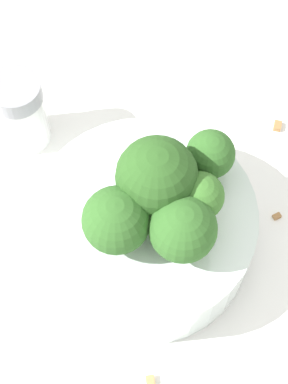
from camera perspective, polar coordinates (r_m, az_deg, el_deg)
ground_plane at (r=0.51m, az=0.00°, el=-4.41°), size 3.00×3.00×0.00m
bowl at (r=0.48m, az=0.00°, el=-3.23°), size 0.17×0.17×0.05m
broccoli_floret_0 at (r=0.43m, az=0.89°, el=1.52°), size 0.06×0.06×0.07m
broccoli_floret_1 at (r=0.45m, az=5.91°, el=3.30°), size 0.04×0.04×0.04m
broccoli_floret_2 at (r=0.43m, az=-2.29°, el=-2.75°), size 0.05×0.05×0.05m
broccoli_floret_3 at (r=0.43m, az=4.96°, el=-0.55°), size 0.03×0.03×0.05m
broccoli_floret_4 at (r=0.42m, az=3.74°, el=-3.09°), size 0.05×0.05×0.05m
pepper_shaker at (r=0.53m, az=-10.91°, el=6.98°), size 0.04×0.04×0.07m
almond_crumb_0 at (r=0.56m, az=11.83°, el=5.90°), size 0.01×0.01×0.01m
almond_crumb_2 at (r=0.52m, az=11.76°, el=-2.05°), size 0.01×0.01×0.01m
almond_crumb_3 at (r=0.47m, az=0.59°, el=-16.47°), size 0.01×0.01×0.01m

